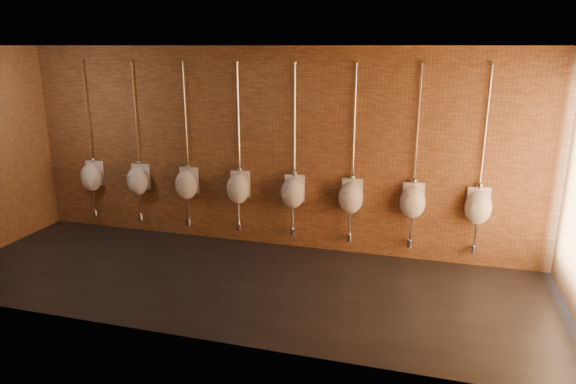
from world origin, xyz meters
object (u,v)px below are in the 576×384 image
at_px(urinal_3, 238,188).
at_px(urinal_5, 351,197).
at_px(urinal_1, 138,180).
at_px(urinal_4, 293,192).
at_px(urinal_6, 413,201).
at_px(urinal_7, 478,207).
at_px(urinal_2, 187,184).
at_px(urinal_0, 92,177).

relative_size(urinal_3, urinal_5, 1.00).
relative_size(urinal_1, urinal_4, 1.00).
height_order(urinal_6, urinal_7, same).
xyz_separation_m(urinal_2, urinal_3, (0.92, 0.00, 0.00)).
distance_m(urinal_0, urinal_2, 1.85).
height_order(urinal_0, urinal_6, same).
xyz_separation_m(urinal_4, urinal_5, (0.92, 0.00, 0.00)).
bearing_deg(urinal_2, urinal_7, 0.00).
distance_m(urinal_2, urinal_3, 0.92).
height_order(urinal_1, urinal_3, same).
height_order(urinal_1, urinal_4, same).
xyz_separation_m(urinal_0, urinal_7, (6.47, 0.00, 0.00)).
xyz_separation_m(urinal_3, urinal_7, (3.70, 0.00, 0.00)).
distance_m(urinal_3, urinal_7, 3.70).
xyz_separation_m(urinal_3, urinal_5, (1.85, 0.00, 0.00)).
distance_m(urinal_0, urinal_7, 6.47).
xyz_separation_m(urinal_1, urinal_7, (5.55, 0.00, 0.00)).
bearing_deg(urinal_5, urinal_6, 0.00).
relative_size(urinal_2, urinal_6, 1.00).
height_order(urinal_1, urinal_7, same).
bearing_deg(urinal_0, urinal_5, 0.00).
distance_m(urinal_6, urinal_7, 0.92).
bearing_deg(urinal_4, urinal_5, 0.00).
bearing_deg(urinal_5, urinal_0, 180.00).
distance_m(urinal_4, urinal_5, 0.92).
height_order(urinal_3, urinal_7, same).
relative_size(urinal_3, urinal_4, 1.00).
relative_size(urinal_2, urinal_4, 1.00).
height_order(urinal_3, urinal_5, same).
relative_size(urinal_3, urinal_6, 1.00).
xyz_separation_m(urinal_2, urinal_7, (4.62, 0.00, 0.00)).
relative_size(urinal_1, urinal_5, 1.00).
xyz_separation_m(urinal_4, urinal_7, (2.77, 0.00, 0.00)).
distance_m(urinal_5, urinal_7, 1.85).
bearing_deg(urinal_1, urinal_3, 0.00).
height_order(urinal_0, urinal_3, same).
xyz_separation_m(urinal_3, urinal_6, (2.77, 0.00, 0.00)).
bearing_deg(urinal_0, urinal_1, 0.00).
distance_m(urinal_1, urinal_2, 0.92).
distance_m(urinal_0, urinal_1, 0.92).
distance_m(urinal_2, urinal_4, 1.85).
bearing_deg(urinal_4, urinal_3, 180.00).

